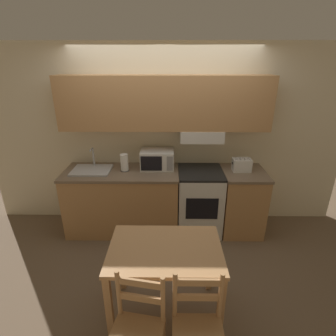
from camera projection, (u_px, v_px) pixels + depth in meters
The scene contains 12 objects.
ground_plane at pixel (165, 215), 4.22m from camera, with size 16.00×16.00×0.00m, color brown.
wall_back at pixel (166, 123), 3.58m from camera, with size 5.15×0.38×2.55m.
lower_counter_main at pixel (123, 200), 3.75m from camera, with size 1.57×0.67×0.91m.
lower_counter_right_stub at pixel (241, 201), 3.74m from camera, with size 0.58×0.67×0.91m.
stove_range at pixel (199, 200), 3.75m from camera, with size 0.61×0.63×0.91m.
microwave at pixel (157, 159), 3.64m from camera, with size 0.46×0.35×0.26m.
toaster at pixel (242, 165), 3.56m from camera, with size 0.26×0.16×0.17m.
sink_basin at pixel (92, 170), 3.58m from camera, with size 0.52×0.40×0.29m.
paper_towel_roll at pixel (124, 163), 3.55m from camera, with size 0.12×0.12×0.24m.
dining_table at pixel (165, 259), 2.36m from camera, with size 1.00×0.68×0.78m.
chair_left_of_table at pixel (137, 334), 1.93m from camera, with size 0.44×0.44×0.89m.
chair_right_of_table at pixel (198, 334), 1.93m from camera, with size 0.38×0.38×0.89m.
Camera 1 is at (0.08, -3.61, 2.31)m, focal length 28.00 mm.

